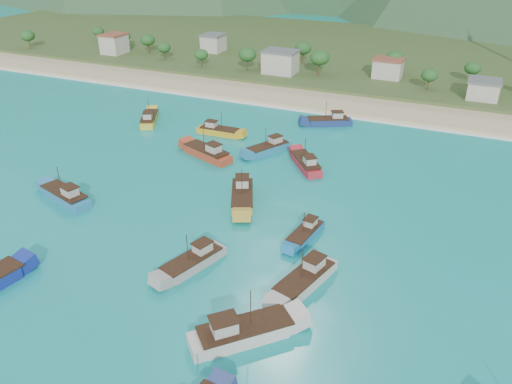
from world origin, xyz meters
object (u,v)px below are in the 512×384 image
at_px(boat_16, 306,164).
at_px(boat_28, 219,131).
at_px(boat_23, 193,262).
at_px(boat_20, 329,122).
at_px(boat_19, 149,119).
at_px(boat_29, 269,149).
at_px(boat_24, 207,153).
at_px(boat_8, 242,197).
at_px(boat_14, 243,333).
at_px(boat_12, 305,280).
at_px(boat_2, 65,196).
at_px(boat_1, 305,234).

height_order(boat_16, boat_28, boat_16).
height_order(boat_23, boat_28, boat_23).
bearing_deg(boat_23, boat_20, -72.96).
bearing_deg(boat_19, boat_29, -35.27).
xyz_separation_m(boat_16, boat_24, (-20.55, -3.55, 0.13)).
height_order(boat_19, boat_20, boat_20).
relative_size(boat_19, boat_29, 1.02).
bearing_deg(boat_16, boat_8, -146.28).
xyz_separation_m(boat_16, boat_20, (-2.64, 25.31, 0.01)).
height_order(boat_14, boat_29, boat_14).
xyz_separation_m(boat_14, boat_19, (-52.03, 57.11, -0.19)).
xyz_separation_m(boat_16, boat_19, (-43.70, 9.25, -0.00)).
relative_size(boat_8, boat_16, 1.18).
height_order(boat_12, boat_28, boat_12).
distance_m(boat_2, boat_20, 63.91).
xyz_separation_m(boat_14, boat_16, (-8.33, 47.86, -0.18)).
xyz_separation_m(boat_14, boat_20, (-10.97, 73.18, -0.17)).
bearing_deg(boat_23, boat_12, -152.85).
relative_size(boat_2, boat_29, 1.10).
height_order(boat_2, boat_8, boat_8).
bearing_deg(boat_29, boat_2, 81.94).
bearing_deg(boat_14, boat_28, 164.96).
xyz_separation_m(boat_12, boat_20, (-14.43, 60.79, -0.04)).
bearing_deg(boat_24, boat_1, -105.04).
xyz_separation_m(boat_16, boat_29, (-9.81, 4.19, -0.03)).
xyz_separation_m(boat_12, boat_24, (-32.34, 31.93, 0.07)).
height_order(boat_2, boat_12, boat_2).
bearing_deg(boat_12, boat_8, -29.29).
relative_size(boat_28, boat_29, 0.94).
relative_size(boat_16, boat_24, 0.84).
height_order(boat_20, boat_24, boat_24).
bearing_deg(boat_16, boat_14, -118.24).
xyz_separation_m(boat_16, boat_28, (-24.29, 8.97, -0.08)).
relative_size(boat_8, boat_19, 1.12).
distance_m(boat_2, boat_12, 46.74).
distance_m(boat_14, boat_23, 15.96).
xyz_separation_m(boat_20, boat_24, (-17.91, -28.86, 0.11)).
distance_m(boat_8, boat_19, 46.50).
relative_size(boat_14, boat_16, 1.09).
height_order(boat_16, boat_19, boat_16).
bearing_deg(boat_14, boat_8, 160.25).
relative_size(boat_1, boat_14, 0.80).
bearing_deg(boat_19, boat_14, -74.45).
bearing_deg(boat_19, boat_24, -55.72).
bearing_deg(boat_24, boat_2, 172.92).
relative_size(boat_2, boat_16, 1.13).
relative_size(boat_23, boat_29, 1.02).
bearing_deg(boat_28, boat_1, 43.13).
relative_size(boat_14, boat_20, 1.02).
distance_m(boat_1, boat_24, 35.37).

